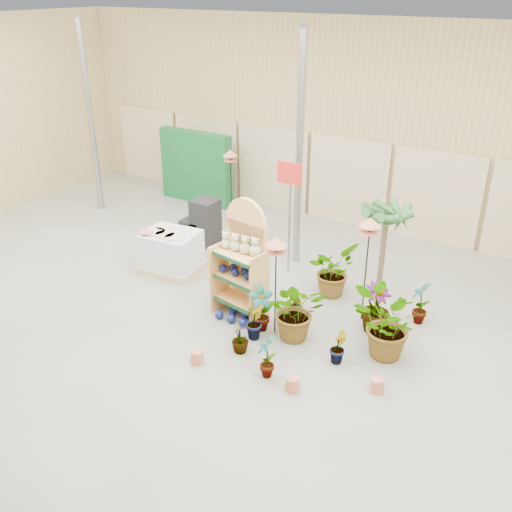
% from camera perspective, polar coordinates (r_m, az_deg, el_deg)
% --- Properties ---
extents(room, '(15.20, 12.10, 4.70)m').
position_cam_1_polar(room, '(8.71, -3.76, 6.22)').
color(room, slate).
rests_on(room, ground).
extents(display_shelf, '(0.92, 0.66, 2.02)m').
position_cam_1_polar(display_shelf, '(9.44, -1.24, -0.62)').
color(display_shelf, '#E5A75E').
rests_on(display_shelf, ground).
extents(teddy_bears, '(0.75, 0.20, 0.32)m').
position_cam_1_polar(teddy_bears, '(9.21, -1.44, 1.10)').
color(teddy_bears, beige).
rests_on(teddy_bears, display_shelf).
extents(gazing_balls_shelf, '(0.74, 0.25, 0.14)m').
position_cam_1_polar(gazing_balls_shelf, '(9.42, -1.61, -1.58)').
color(gazing_balls_shelf, navy).
rests_on(gazing_balls_shelf, display_shelf).
extents(gazing_balls_floor, '(0.63, 0.39, 0.15)m').
position_cam_1_polar(gazing_balls_floor, '(9.58, -2.19, -6.04)').
color(gazing_balls_floor, navy).
rests_on(gazing_balls_floor, ground).
extents(pallet_stack, '(1.23, 1.06, 0.83)m').
position_cam_1_polar(pallet_stack, '(11.15, -8.50, 0.44)').
color(pallet_stack, tan).
rests_on(pallet_stack, ground).
extents(charcoal_planters, '(0.80, 0.50, 1.00)m').
position_cam_1_polar(charcoal_planters, '(12.25, -5.41, 3.11)').
color(charcoal_planters, black).
rests_on(charcoal_planters, ground).
extents(trellis_stock, '(2.00, 0.30, 1.80)m').
position_cam_1_polar(trellis_stock, '(14.55, -6.02, 8.82)').
color(trellis_stock, '#0F5225').
rests_on(trellis_stock, ground).
extents(offer_sign, '(0.50, 0.08, 2.20)m').
position_cam_1_polar(offer_sign, '(10.53, 3.38, 6.03)').
color(offer_sign, gray).
rests_on(offer_sign, ground).
extents(bird_table_front, '(0.34, 0.34, 1.68)m').
position_cam_1_polar(bird_table_front, '(8.55, 2.03, 1.11)').
color(bird_table_front, black).
rests_on(bird_table_front, ground).
extents(bird_table_right, '(0.34, 0.34, 1.84)m').
position_cam_1_polar(bird_table_right, '(9.03, 11.34, 2.99)').
color(bird_table_right, black).
rests_on(bird_table_right, ground).
extents(bird_table_back, '(0.34, 0.34, 1.76)m').
position_cam_1_polar(bird_table_back, '(12.83, -2.58, 10.02)').
color(bird_table_back, black).
rests_on(bird_table_back, ground).
extents(palm, '(0.70, 0.70, 1.86)m').
position_cam_1_polar(palm, '(9.83, 12.92, 4.08)').
color(palm, brown).
rests_on(palm, ground).
extents(potted_plant_0, '(0.48, 0.50, 0.79)m').
position_cam_1_polar(potted_plant_0, '(9.16, 0.53, -5.31)').
color(potted_plant_0, '#295828').
rests_on(potted_plant_0, ground).
extents(potted_plant_1, '(0.36, 0.39, 0.58)m').
position_cam_1_polar(potted_plant_1, '(9.03, -0.17, -6.57)').
color(potted_plant_1, '#295828').
rests_on(potted_plant_1, ground).
extents(potted_plant_2, '(1.18, 1.15, 0.99)m').
position_cam_1_polar(potted_plant_2, '(8.95, 4.06, -5.44)').
color(potted_plant_2, '#295828').
rests_on(potted_plant_2, ground).
extents(potted_plant_3, '(0.64, 0.64, 0.83)m').
position_cam_1_polar(potted_plant_3, '(9.34, 11.87, -5.10)').
color(potted_plant_3, '#295828').
rests_on(potted_plant_3, ground).
extents(potted_plant_4, '(0.32, 0.43, 0.77)m').
position_cam_1_polar(potted_plant_4, '(9.74, 16.14, -4.44)').
color(potted_plant_4, '#295828').
rests_on(potted_plant_4, ground).
extents(potted_plant_5, '(0.38, 0.36, 0.54)m').
position_cam_1_polar(potted_plant_5, '(9.52, 4.00, -4.93)').
color(potted_plant_5, '#295828').
rests_on(potted_plant_5, ground).
extents(potted_plant_6, '(0.75, 0.86, 0.95)m').
position_cam_1_polar(potted_plant_6, '(10.26, 7.62, -1.39)').
color(potted_plant_6, '#295828').
rests_on(potted_plant_6, ground).
extents(potted_plant_7, '(0.27, 0.27, 0.47)m').
position_cam_1_polar(potted_plant_7, '(8.74, -1.60, -8.25)').
color(potted_plant_7, '#295828').
rests_on(potted_plant_7, ground).
extents(potted_plant_8, '(0.36, 0.42, 0.68)m').
position_cam_1_polar(potted_plant_8, '(8.19, 1.10, -9.97)').
color(potted_plant_8, '#295828').
rests_on(potted_plant_8, ground).
extents(potted_plant_9, '(0.28, 0.32, 0.51)m').
position_cam_1_polar(potted_plant_9, '(8.60, 8.17, -8.99)').
color(potted_plant_9, '#295828').
rests_on(potted_plant_9, ground).
extents(potted_plant_10, '(1.28, 1.26, 1.07)m').
position_cam_1_polar(potted_plant_10, '(8.67, 12.82, -6.90)').
color(potted_plant_10, '#295828').
rests_on(potted_plant_10, ground).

